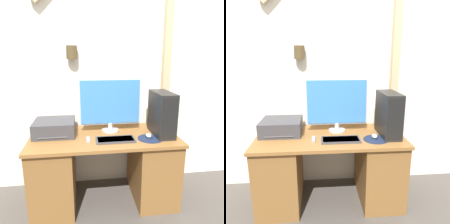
# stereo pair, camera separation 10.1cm
# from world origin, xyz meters

# --- Properties ---
(ground_plane) EXTENTS (12.00, 12.00, 0.00)m
(ground_plane) POSITION_xyz_m (0.00, 0.00, 0.00)
(ground_plane) COLOR #4C4742
(wall_back) EXTENTS (6.40, 0.16, 2.81)m
(wall_back) POSITION_xyz_m (0.00, 0.74, 1.36)
(wall_back) COLOR silver
(wall_back) RESTS_ON ground_plane
(desk) EXTENTS (1.42, 0.69, 0.71)m
(desk) POSITION_xyz_m (0.00, 0.34, 0.37)
(desk) COLOR brown
(desk) RESTS_ON ground_plane
(monitor) EXTENTS (0.63, 0.17, 0.54)m
(monitor) POSITION_xyz_m (0.08, 0.48, 1.00)
(monitor) COLOR #B7B7BC
(monitor) RESTS_ON desk
(keyboard) EXTENTS (0.36, 0.16, 0.02)m
(keyboard) POSITION_xyz_m (0.09, 0.20, 0.72)
(keyboard) COLOR #3D3D42
(keyboard) RESTS_ON desk
(mousepad) EXTENTS (0.24, 0.24, 0.00)m
(mousepad) POSITION_xyz_m (0.42, 0.20, 0.71)
(mousepad) COLOR #19233D
(mousepad) RESTS_ON desk
(mouse) EXTENTS (0.05, 0.07, 0.04)m
(mouse) POSITION_xyz_m (0.41, 0.23, 0.73)
(mouse) COLOR silver
(mouse) RESTS_ON mousepad
(computer_tower) EXTENTS (0.16, 0.39, 0.42)m
(computer_tower) POSITION_xyz_m (0.57, 0.31, 0.92)
(computer_tower) COLOR black
(computer_tower) RESTS_ON desk
(printer) EXTENTS (0.39, 0.37, 0.14)m
(printer) POSITION_xyz_m (-0.48, 0.45, 0.78)
(printer) COLOR #38383D
(printer) RESTS_ON desk
(remote_control) EXTENTS (0.03, 0.12, 0.02)m
(remote_control) POSITION_xyz_m (-0.16, 0.24, 0.72)
(remote_control) COLOR gray
(remote_control) RESTS_ON desk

